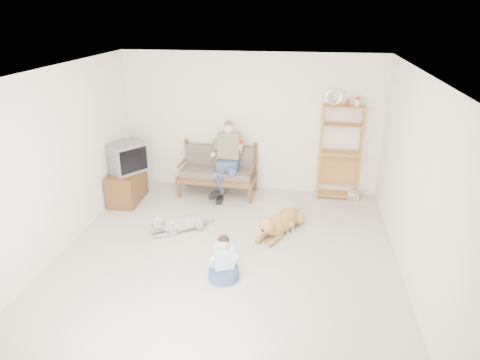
% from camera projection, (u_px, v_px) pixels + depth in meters
% --- Properties ---
extents(floor, '(5.50, 5.50, 0.00)m').
position_uv_depth(floor, '(226.00, 259.00, 6.31)').
color(floor, silver).
rests_on(floor, ground).
extents(ceiling, '(5.50, 5.50, 0.00)m').
position_uv_depth(ceiling, '(223.00, 73.00, 5.29)').
color(ceiling, white).
rests_on(ceiling, ground).
extents(wall_back, '(5.00, 0.00, 5.00)m').
position_uv_depth(wall_back, '(251.00, 123.00, 8.31)').
color(wall_back, white).
rests_on(wall_back, ground).
extents(wall_front, '(5.00, 0.00, 5.00)m').
position_uv_depth(wall_front, '(158.00, 304.00, 3.28)').
color(wall_front, white).
rests_on(wall_front, ground).
extents(wall_left, '(0.00, 5.50, 5.50)m').
position_uv_depth(wall_left, '(54.00, 165.00, 6.15)').
color(wall_left, white).
rests_on(wall_left, ground).
extents(wall_right, '(0.00, 5.50, 5.50)m').
position_uv_depth(wall_right, '(417.00, 185.00, 5.45)').
color(wall_right, white).
rests_on(wall_right, ground).
extents(loveseat, '(1.52, 0.75, 0.95)m').
position_uv_depth(loveseat, '(218.00, 170.00, 8.40)').
color(loveseat, brown).
rests_on(loveseat, ground).
extents(man, '(0.55, 0.79, 1.28)m').
position_uv_depth(man, '(226.00, 165.00, 8.13)').
color(man, '#495786').
rests_on(man, loveseat).
extents(etagere, '(0.80, 0.35, 2.10)m').
position_uv_depth(etagere, '(340.00, 152.00, 8.05)').
color(etagere, '#C48B3D').
rests_on(etagere, ground).
extents(book_stack, '(0.25, 0.21, 0.14)m').
position_uv_depth(book_stack, '(354.00, 195.00, 8.27)').
color(book_stack, white).
rests_on(book_stack, ground).
extents(tv_stand, '(0.53, 0.91, 0.60)m').
position_uv_depth(tv_stand, '(127.00, 186.00, 8.10)').
color(tv_stand, brown).
rests_on(tv_stand, ground).
extents(crt_tv, '(0.80, 0.83, 0.54)m').
position_uv_depth(crt_tv, '(126.00, 157.00, 7.91)').
color(crt_tv, slate).
rests_on(crt_tv, tv_stand).
extents(wall_outlet, '(0.12, 0.02, 0.08)m').
position_uv_depth(wall_outlet, '(190.00, 170.00, 8.87)').
color(wall_outlet, silver).
rests_on(wall_outlet, ground).
extents(golden_retriever, '(0.74, 1.32, 0.43)m').
position_uv_depth(golden_retriever, '(280.00, 223.00, 7.01)').
color(golden_retriever, '#BC8A41').
rests_on(golden_retriever, ground).
extents(shaggy_dog, '(0.96, 0.74, 0.34)m').
position_uv_depth(shaggy_dog, '(178.00, 224.00, 7.05)').
color(shaggy_dog, white).
rests_on(shaggy_dog, ground).
extents(terrier, '(0.24, 0.58, 0.22)m').
position_uv_depth(terrier, '(289.00, 223.00, 7.17)').
color(terrier, white).
rests_on(terrier, ground).
extents(child, '(0.42, 0.42, 0.66)m').
position_uv_depth(child, '(224.00, 263.00, 5.79)').
color(child, '#495786').
rests_on(child, ground).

